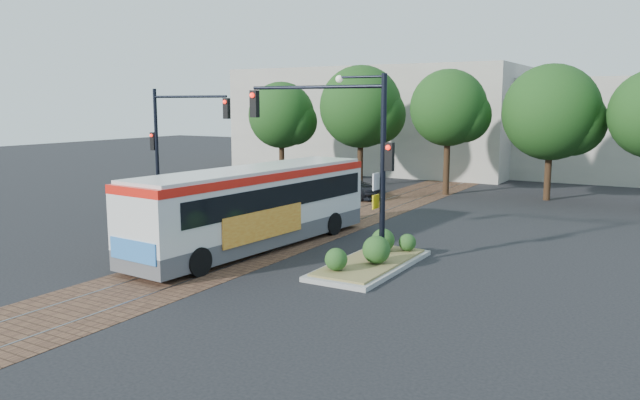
{
  "coord_description": "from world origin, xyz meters",
  "views": [
    {
      "loc": [
        13.31,
        -18.87,
        5.28
      ],
      "look_at": [
        1.37,
        1.62,
        1.6
      ],
      "focal_mm": 35.0,
      "sensor_mm": 36.0,
      "label": 1
    }
  ],
  "objects_px": {
    "signal_pole_left": "(173,133)",
    "officer": "(123,198)",
    "city_bus": "(256,203)",
    "signal_pole_main": "(349,138)",
    "traffic_island": "(372,257)",
    "parked_car": "(344,185)"
  },
  "relations": [
    {
      "from": "signal_pole_left",
      "to": "signal_pole_main",
      "type": "bearing_deg",
      "value": -21.45
    },
    {
      "from": "signal_pole_left",
      "to": "officer",
      "type": "relative_size",
      "value": 3.38
    },
    {
      "from": "officer",
      "to": "parked_car",
      "type": "xyz_separation_m",
      "value": [
        6.14,
        10.55,
        -0.2
      ]
    },
    {
      "from": "traffic_island",
      "to": "parked_car",
      "type": "distance_m",
      "value": 15.19
    },
    {
      "from": "signal_pole_main",
      "to": "city_bus",
      "type": "bearing_deg",
      "value": 176.35
    },
    {
      "from": "city_bus",
      "to": "parked_car",
      "type": "distance_m",
      "value": 12.99
    },
    {
      "from": "city_bus",
      "to": "signal_pole_left",
      "type": "height_order",
      "value": "signal_pole_left"
    },
    {
      "from": "signal_pole_main",
      "to": "parked_car",
      "type": "xyz_separation_m",
      "value": [
        -7.02,
        12.84,
        -3.47
      ]
    },
    {
      "from": "signal_pole_left",
      "to": "traffic_island",
      "type": "bearing_deg",
      "value": -20.36
    },
    {
      "from": "signal_pole_main",
      "to": "parked_car",
      "type": "distance_m",
      "value": 15.04
    },
    {
      "from": "city_bus",
      "to": "signal_pole_main",
      "type": "distance_m",
      "value": 4.67
    },
    {
      "from": "city_bus",
      "to": "signal_pole_main",
      "type": "relative_size",
      "value": 1.87
    },
    {
      "from": "signal_pole_left",
      "to": "officer",
      "type": "height_order",
      "value": "signal_pole_left"
    },
    {
      "from": "city_bus",
      "to": "traffic_island",
      "type": "bearing_deg",
      "value": 0.57
    },
    {
      "from": "officer",
      "to": "signal_pole_left",
      "type": "bearing_deg",
      "value": -123.54
    },
    {
      "from": "signal_pole_main",
      "to": "officer",
      "type": "xyz_separation_m",
      "value": [
        -13.16,
        2.29,
        -3.27
      ]
    },
    {
      "from": "city_bus",
      "to": "parked_car",
      "type": "relative_size",
      "value": 2.38
    },
    {
      "from": "traffic_island",
      "to": "officer",
      "type": "xyz_separation_m",
      "value": [
        -14.12,
        2.38,
        0.56
      ]
    },
    {
      "from": "parked_car",
      "to": "signal_pole_main",
      "type": "bearing_deg",
      "value": -146.95
    },
    {
      "from": "parked_car",
      "to": "officer",
      "type": "bearing_deg",
      "value": 154.18
    },
    {
      "from": "signal_pole_left",
      "to": "officer",
      "type": "bearing_deg",
      "value": -110.31
    },
    {
      "from": "signal_pole_main",
      "to": "officer",
      "type": "bearing_deg",
      "value": 170.13
    }
  ]
}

